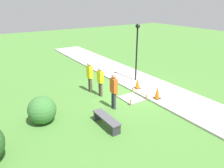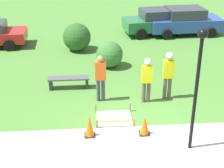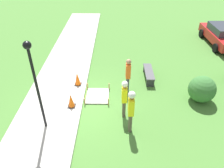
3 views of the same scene
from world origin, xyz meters
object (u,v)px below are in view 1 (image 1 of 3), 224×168
at_px(worker_supervisor, 90,73).
at_px(lamppost_near, 137,44).
at_px(traffic_cone_far_patch, 138,83).
at_px(bystander_in_orange_shirt, 114,89).
at_px(traffic_cone_near_patch, 157,93).
at_px(worker_assistant, 100,78).
at_px(park_bench, 106,120).

relative_size(worker_supervisor, lamppost_near, 0.52).
height_order(traffic_cone_far_patch, bystander_in_orange_shirt, bystander_in_orange_shirt).
distance_m(traffic_cone_near_patch, worker_assistant, 3.24).
relative_size(park_bench, worker_assistant, 0.95).
bearing_deg(lamppost_near, worker_supervisor, 88.74).
distance_m(traffic_cone_near_patch, park_bench, 3.83).
distance_m(traffic_cone_far_patch, lamppost_near, 2.58).
height_order(worker_supervisor, bystander_in_orange_shirt, worker_supervisor).
xyz_separation_m(traffic_cone_far_patch, bystander_in_orange_shirt, (-1.26, 2.58, 0.63)).
bearing_deg(worker_assistant, bystander_in_orange_shirt, 172.36).
xyz_separation_m(traffic_cone_near_patch, lamppost_near, (2.98, -0.88, 2.09)).
xyz_separation_m(park_bench, lamppost_near, (3.76, -4.63, 2.19)).
height_order(traffic_cone_far_patch, park_bench, traffic_cone_far_patch).
xyz_separation_m(worker_assistant, bystander_in_orange_shirt, (-1.71, 0.23, -0.00)).
distance_m(traffic_cone_near_patch, lamppost_near, 3.74).
xyz_separation_m(worker_assistant, lamppost_near, (0.78, -3.19, 1.47)).
xyz_separation_m(traffic_cone_near_patch, park_bench, (-0.78, 3.75, -0.11)).
bearing_deg(traffic_cone_far_patch, lamppost_near, -34.37).
bearing_deg(traffic_cone_near_patch, lamppost_near, -16.51).
bearing_deg(worker_assistant, lamppost_near, -76.24).
relative_size(traffic_cone_near_patch, lamppost_near, 0.19).
bearing_deg(bystander_in_orange_shirt, traffic_cone_near_patch, -100.72).
bearing_deg(traffic_cone_near_patch, worker_supervisor, 39.64).
distance_m(traffic_cone_far_patch, worker_supervisor, 2.97).
xyz_separation_m(traffic_cone_far_patch, worker_supervisor, (1.31, 2.57, 0.73)).
distance_m(worker_assistant, bystander_in_orange_shirt, 1.73).
bearing_deg(worker_assistant, worker_supervisor, 14.33).
distance_m(traffic_cone_near_patch, worker_supervisor, 4.03).
bearing_deg(worker_supervisor, park_bench, 162.36).
distance_m(park_bench, bystander_in_orange_shirt, 1.89).
bearing_deg(park_bench, traffic_cone_far_patch, -56.33).
height_order(traffic_cone_near_patch, worker_assistant, worker_assistant).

